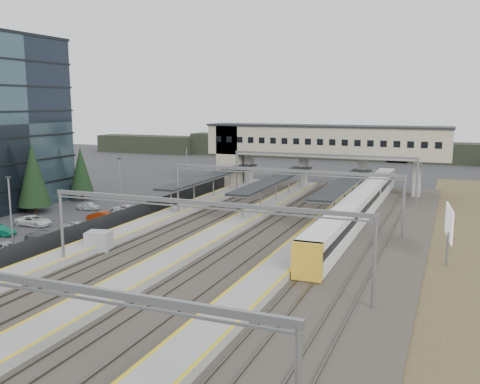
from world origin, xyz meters
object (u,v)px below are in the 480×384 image
at_px(footbridge, 308,144).
at_px(relay_cabin_far, 99,242).
at_px(billboard, 449,224).
at_px(train, 361,205).

bearing_deg(footbridge, relay_cabin_far, -102.06).
xyz_separation_m(relay_cabin_far, billboard, (32.65, 10.77, 2.36)).
bearing_deg(train, relay_cabin_far, -130.94).
relative_size(relay_cabin_far, billboard, 0.46).
bearing_deg(relay_cabin_far, footbridge, 77.94).
bearing_deg(footbridge, billboard, -55.92).
xyz_separation_m(relay_cabin_far, footbridge, (9.59, 44.86, 6.86)).
height_order(relay_cabin_far, train, train).
distance_m(relay_cabin_far, billboard, 34.46).
distance_m(footbridge, billboard, 41.40).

